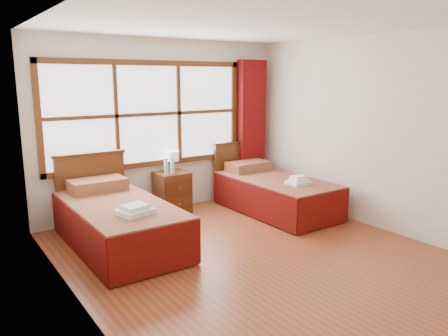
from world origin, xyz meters
TOP-DOWN VIEW (x-y plane):
  - floor at (0.00, 0.00)m, footprint 4.50×4.50m
  - ceiling at (0.00, 0.00)m, footprint 4.50×4.50m
  - wall_back at (0.00, 2.25)m, footprint 4.00×0.00m
  - wall_left at (-2.00, 0.00)m, footprint 0.00×4.50m
  - wall_right at (2.00, 0.00)m, footprint 0.00×4.50m
  - window at (-0.25, 2.21)m, footprint 3.16×0.06m
  - curtain at (1.60, 2.11)m, footprint 0.50×0.16m
  - bed_left at (-1.18, 1.20)m, footprint 1.06×2.08m
  - bed_right at (1.33, 1.20)m, footprint 1.01×2.03m
  - nightstand at (-0.00, 1.99)m, footprint 0.47×0.47m
  - towels_left at (-1.19, 0.63)m, footprint 0.41×0.38m
  - towels_right at (1.35, 0.69)m, footprint 0.31×0.27m
  - lamp at (0.07, 2.08)m, footprint 0.16×0.16m
  - bottle_near at (-0.15, 1.89)m, footprint 0.06×0.06m
  - bottle_far at (-0.01, 1.96)m, footprint 0.06×0.06m

SIDE VIEW (x-z plane):
  - floor at x=0.00m, z-range 0.00..0.00m
  - bed_right at x=1.33m, z-range -0.19..0.79m
  - bed_left at x=-1.18m, z-range -0.20..0.83m
  - nightstand at x=0.00m, z-range 0.00..0.63m
  - towels_right at x=1.35m, z-range 0.51..0.64m
  - towels_left at x=-1.19m, z-range 0.54..0.65m
  - bottle_far at x=-0.01m, z-range 0.62..0.85m
  - bottle_near at x=-0.15m, z-range 0.62..0.86m
  - lamp at x=0.07m, z-range 0.70..1.00m
  - curtain at x=1.60m, z-range 0.02..2.32m
  - wall_back at x=0.00m, z-range -0.70..3.30m
  - wall_left at x=-2.00m, z-range -0.95..3.55m
  - wall_right at x=2.00m, z-range -0.95..3.55m
  - window at x=-0.25m, z-range 0.72..2.28m
  - ceiling at x=0.00m, z-range 2.60..2.60m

